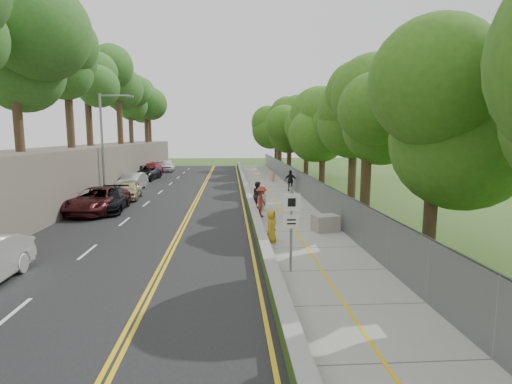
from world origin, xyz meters
name	(u,v)px	position (x,y,z in m)	size (l,w,h in m)	color
ground	(256,250)	(0.00, 0.00, 0.00)	(140.00, 140.00, 0.00)	#33511E
road	(177,197)	(-5.40, 15.00, 0.02)	(11.20, 66.00, 0.04)	black
sidewalk	(276,196)	(2.55, 15.00, 0.03)	(4.20, 66.00, 0.05)	gray
jersey_barrier	(247,193)	(0.25, 15.00, 0.30)	(0.42, 66.00, 0.60)	#6EC732
rock_embankment	(71,173)	(-13.50, 15.00, 2.00)	(5.00, 66.00, 4.00)	#595147
chainlink_fence	(301,184)	(4.65, 15.00, 1.00)	(0.04, 66.00, 2.00)	slate
trees_embankment	(71,61)	(-13.00, 15.00, 10.50)	(6.40, 66.00, 13.00)	#3B7328
trees_fenceside	(332,109)	(7.00, 15.00, 7.00)	(7.00, 66.00, 14.00)	#3E731D
streetlight	(105,139)	(-10.46, 14.00, 4.64)	(2.52, 0.22, 8.00)	gray
signpost	(291,220)	(1.05, -3.02, 1.96)	(0.62, 0.09, 3.10)	gray
construction_barrel	(272,177)	(3.37, 25.67, 0.49)	(0.54, 0.54, 0.89)	#C34E16
concrete_block	(325,223)	(3.76, 3.00, 0.47)	(1.25, 0.94, 0.83)	gray
car_2	(98,200)	(-9.59, 8.89, 0.84)	(2.66, 5.78, 1.61)	#4D181B
car_3	(109,200)	(-9.00, 9.37, 0.77)	(2.06, 5.07, 1.47)	black
car_4	(129,190)	(-9.00, 14.36, 0.77)	(1.72, 4.29, 1.46)	tan
car_5	(132,182)	(-9.90, 19.42, 0.80)	(1.61, 4.63, 1.52)	#B7B9BE
car_6	(144,173)	(-10.60, 27.63, 0.84)	(2.64, 5.72, 1.59)	black
car_7	(150,170)	(-10.60, 30.97, 0.84)	(2.25, 5.55, 1.61)	maroon
car_8	(167,165)	(-9.75, 38.37, 0.85)	(1.92, 4.77, 1.63)	white
painter_0	(271,226)	(0.75, 1.00, 0.81)	(0.74, 0.48, 1.52)	gold
painter_1	(264,198)	(1.05, 8.71, 0.88)	(0.61, 0.40, 1.67)	beige
painter_2	(258,195)	(0.75, 9.64, 0.96)	(0.89, 0.69, 1.82)	#222328
painter_3	(261,202)	(0.75, 6.76, 0.99)	(1.21, 0.70, 1.88)	maroon
person_far	(291,181)	(4.20, 17.83, 0.97)	(1.08, 0.45, 1.85)	black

